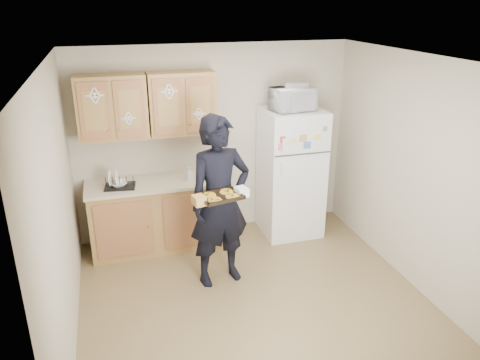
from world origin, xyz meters
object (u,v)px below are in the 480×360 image
object	(u,v)px
person	(220,202)
dish_rack	(120,182)
refrigerator	(291,173)
baking_tray	(221,197)
microwave	(293,99)

from	to	relation	value
person	dish_rack	bearing A→B (deg)	127.08
refrigerator	baking_tray	bearing A→B (deg)	-136.15
baking_tray	microwave	size ratio (longest dim) A/B	0.80
refrigerator	baking_tray	distance (m)	1.76
baking_tray	microwave	distance (m)	1.81
person	microwave	size ratio (longest dim) A/B	3.70
person	baking_tray	bearing A→B (deg)	-113.30
dish_rack	microwave	bearing A→B (deg)	-0.82
person	baking_tray	xyz separation A→B (m)	(-0.06, -0.29, 0.19)
refrigerator	dish_rack	size ratio (longest dim) A/B	4.80
baking_tray	microwave	xyz separation A→B (m)	(1.21, 1.15, 0.69)
person	baking_tray	size ratio (longest dim) A/B	4.64
refrigerator	baking_tray	xyz separation A→B (m)	(-1.25, -1.20, 0.30)
microwave	dish_rack	bearing A→B (deg)	169.86
baking_tray	microwave	bearing A→B (deg)	31.88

